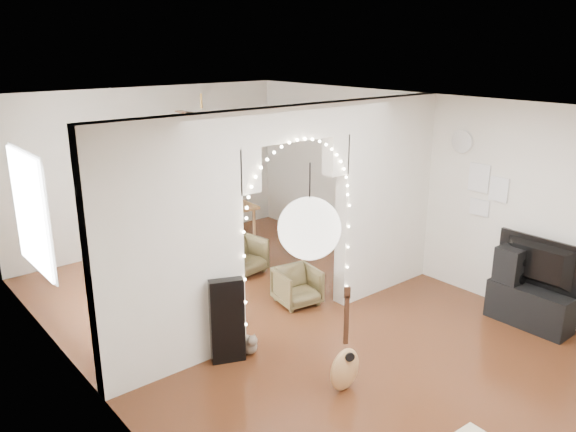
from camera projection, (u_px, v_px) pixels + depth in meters
floor at (293, 321)px, 7.11m from camera, size 7.50×7.50×0.00m
ceiling at (294, 105)px, 6.31m from camera, size 5.00×7.50×0.02m
wall_back at (150, 168)px, 9.47m from camera, size 5.00×0.02×2.70m
wall_left at (87, 271)px, 5.19m from camera, size 0.02×7.50×2.70m
wall_right at (423, 187)px, 8.24m from camera, size 0.02×7.50×2.70m
divider_wall at (293, 213)px, 6.69m from camera, size 5.00×0.20×2.70m
fairy_lights at (301, 206)px, 6.56m from camera, size 1.64×0.04×1.60m
window at (30, 212)px, 6.48m from camera, size 0.04×1.20×1.40m
wall_clock at (463, 141)px, 7.56m from camera, size 0.03×0.31×0.31m
picture_frames at (485, 190)px, 7.44m from camera, size 0.02×0.50×0.70m
paper_lantern at (309, 228)px, 3.52m from camera, size 0.40×0.40×0.40m
ceiling_fan at (202, 115)px, 7.87m from camera, size 1.10×1.10×0.30m
guitar_case at (227, 321)px, 6.08m from camera, size 0.39×0.26×0.97m
acoustic_guitar at (345, 353)px, 5.57m from camera, size 0.40×0.28×0.96m
tabby_cat at (248, 344)px, 6.33m from camera, size 0.23×0.44×0.29m
floor_speaker at (510, 282)px, 7.09m from camera, size 0.38×0.34×0.95m
media_console at (530, 306)px, 6.95m from camera, size 0.41×1.00×0.50m
tv at (536, 264)px, 6.78m from camera, size 0.15×1.08×0.62m
bookcase at (172, 197)px, 9.58m from camera, size 1.68×1.08×1.70m
dining_table at (217, 211)px, 9.38m from camera, size 1.25×0.87×0.76m
flower_vase at (217, 201)px, 9.33m from camera, size 0.19×0.19×0.19m
dining_chair_left at (297, 286)px, 7.52m from camera, size 0.62×0.63×0.50m
dining_chair_right at (242, 256)px, 8.53m from camera, size 0.68×0.69×0.55m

